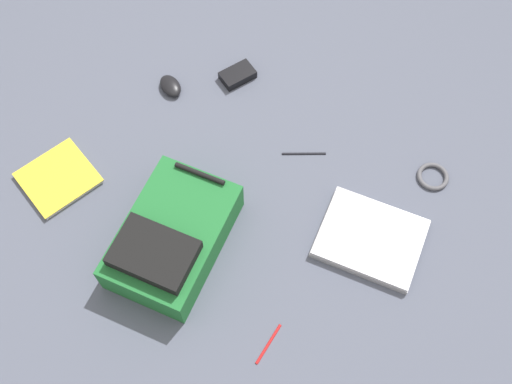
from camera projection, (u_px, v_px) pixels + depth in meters
name	position (u px, v px, depth m)	size (l,w,h in m)	color
ground_plane	(238.00, 197.00, 2.02)	(3.80, 3.80, 0.00)	#4C5160
backpack	(172.00, 238.00, 1.88)	(0.41, 0.50, 0.17)	#1E662D
laptop	(370.00, 238.00, 1.94)	(0.38, 0.35, 0.03)	#929296
book_comic	(58.00, 178.00, 2.04)	(0.24, 0.25, 0.02)	silver
computer_mouse	(170.00, 86.00, 2.21)	(0.07, 0.10, 0.03)	black
cable_coil	(433.00, 177.00, 2.05)	(0.11, 0.11, 0.02)	#4C4C51
power_brick	(238.00, 75.00, 2.23)	(0.08, 0.12, 0.03)	black
pen_black	(269.00, 344.00, 1.79)	(0.01, 0.01, 0.13)	red
pen_blue	(304.00, 153.00, 2.09)	(0.01, 0.01, 0.15)	black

